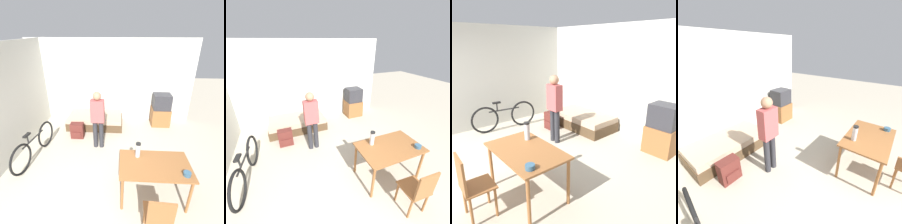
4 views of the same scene
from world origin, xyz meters
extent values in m
plane|color=#B2A893|center=(0.00, 0.00, 0.00)|extent=(20.00, 20.00, 0.00)
cube|color=silver|center=(0.00, 4.01, 1.35)|extent=(5.40, 0.06, 2.70)
cube|color=silver|center=(-2.23, 1.99, 1.35)|extent=(0.06, 4.98, 2.70)
cube|color=#4C3823|center=(-0.45, 3.43, 0.13)|extent=(1.76, 0.94, 0.26)
cube|color=tan|center=(-0.45, 3.43, 0.33)|extent=(1.71, 0.91, 0.14)
cube|color=brown|center=(1.68, 3.63, 0.29)|extent=(0.59, 0.52, 0.58)
cube|color=#2D2D33|center=(1.68, 3.63, 0.82)|extent=(0.54, 0.46, 0.49)
cube|color=black|center=(1.68, 3.41, 0.82)|extent=(0.44, 0.01, 0.38)
cube|color=brown|center=(1.01, 0.78, 0.75)|extent=(1.25, 0.78, 0.03)
cylinder|color=brown|center=(0.44, 0.45, 0.37)|extent=(0.05, 0.05, 0.73)
cylinder|color=brown|center=(1.57, 0.45, 0.37)|extent=(0.05, 0.05, 0.73)
cylinder|color=brown|center=(0.44, 1.11, 0.37)|extent=(0.05, 0.05, 0.73)
cylinder|color=brown|center=(1.57, 1.11, 0.37)|extent=(0.05, 0.05, 0.73)
cube|color=brown|center=(0.96, 0.06, 0.46)|extent=(0.42, 0.42, 0.02)
cube|color=brown|center=(0.95, -0.12, 0.70)|extent=(0.37, 0.05, 0.47)
cylinder|color=brown|center=(1.13, 0.21, 0.22)|extent=(0.04, 0.04, 0.45)
cylinder|color=brown|center=(0.81, 0.23, 0.22)|extent=(0.04, 0.04, 0.45)
cylinder|color=brown|center=(1.11, -0.10, 0.22)|extent=(0.04, 0.04, 0.45)
cylinder|color=brown|center=(0.80, -0.09, 0.22)|extent=(0.04, 0.04, 0.45)
torus|color=black|center=(-1.64, 2.25, 0.35)|extent=(0.13, 0.70, 0.70)
torus|color=black|center=(-1.77, 1.22, 0.35)|extent=(0.13, 0.70, 0.70)
cylinder|color=black|center=(-1.70, 1.74, 0.54)|extent=(0.13, 0.81, 0.04)
cylinder|color=black|center=(-1.72, 1.55, 0.64)|extent=(0.04, 0.04, 0.20)
cube|color=black|center=(-1.72, 1.55, 0.76)|extent=(0.10, 0.21, 0.04)
cylinder|color=#28282D|center=(-0.28, 2.27, 0.39)|extent=(0.12, 0.12, 0.78)
cylinder|color=#28282D|center=(-0.12, 2.27, 0.39)|extent=(0.12, 0.12, 0.78)
cube|color=#B24C4C|center=(-0.20, 2.27, 1.07)|extent=(0.34, 0.20, 0.59)
sphere|color=#A87A5B|center=(-0.20, 2.27, 1.47)|extent=(0.21, 0.21, 0.21)
cylinder|color=#B7B7BC|center=(0.72, 0.98, 0.91)|extent=(0.09, 0.09, 0.29)
cylinder|color=black|center=(0.72, 0.98, 1.04)|extent=(0.09, 0.09, 0.03)
cylinder|color=#335670|center=(1.49, 0.55, 0.79)|extent=(0.12, 0.12, 0.07)
cube|color=#56231E|center=(-0.88, 2.68, 0.23)|extent=(0.37, 0.22, 0.46)
cube|color=#56231E|center=(-0.88, 2.55, 0.16)|extent=(0.26, 0.03, 0.16)
camera|label=1|loc=(0.40, -1.65, 2.92)|focal=28.00mm
camera|label=2|loc=(-0.83, -1.02, 2.67)|focal=24.00mm
camera|label=3|loc=(3.54, -0.66, 2.26)|focal=35.00mm
camera|label=4|loc=(-1.84, 0.46, 2.36)|focal=24.00mm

